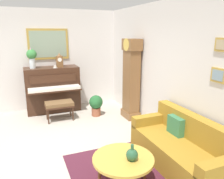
# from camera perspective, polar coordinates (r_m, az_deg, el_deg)

# --- Properties ---
(ground_plane) EXTENTS (6.40, 6.00, 0.10)m
(ground_plane) POSITION_cam_1_polar(r_m,az_deg,el_deg) (4.60, -15.07, -15.09)
(ground_plane) COLOR #B2A899
(wall_left) EXTENTS (0.13, 4.90, 2.80)m
(wall_left) POSITION_cam_1_polar(r_m,az_deg,el_deg) (6.66, -18.79, 7.08)
(wall_left) COLOR silver
(wall_left) RESTS_ON ground_plane
(wall_back) EXTENTS (5.30, 0.13, 2.80)m
(wall_back) POSITION_cam_1_polar(r_m,az_deg,el_deg) (4.93, 12.56, 5.04)
(wall_back) COLOR silver
(wall_back) RESTS_ON ground_plane
(piano) EXTENTS (0.87, 1.44, 1.24)m
(piano) POSITION_cam_1_polar(r_m,az_deg,el_deg) (6.47, -14.85, 0.10)
(piano) COLOR #3D2316
(piano) RESTS_ON ground_plane
(piano_bench) EXTENTS (0.42, 0.70, 0.48)m
(piano_bench) POSITION_cam_1_polar(r_m,az_deg,el_deg) (5.78, -13.27, -3.80)
(piano_bench) COLOR #3D2316
(piano_bench) RESTS_ON ground_plane
(grandfather_clock) EXTENTS (0.52, 0.34, 2.03)m
(grandfather_clock) POSITION_cam_1_polar(r_m,az_deg,el_deg) (5.69, 4.91, 2.08)
(grandfather_clock) COLOR brown
(grandfather_clock) RESTS_ON ground_plane
(couch) EXTENTS (1.90, 0.80, 0.84)m
(couch) POSITION_cam_1_polar(r_m,az_deg,el_deg) (4.01, 17.32, -14.03)
(couch) COLOR olive
(couch) RESTS_ON ground_plane
(coffee_table) EXTENTS (0.88, 0.88, 0.45)m
(coffee_table) POSITION_cam_1_polar(r_m,az_deg,el_deg) (3.34, 2.86, -17.39)
(coffee_table) COLOR gold
(coffee_table) RESTS_ON ground_plane
(mantel_clock) EXTENTS (0.13, 0.18, 0.38)m
(mantel_clock) POSITION_cam_1_polar(r_m,az_deg,el_deg) (6.35, -13.24, 7.18)
(mantel_clock) COLOR brown
(mantel_clock) RESTS_ON piano
(flower_vase) EXTENTS (0.26, 0.26, 0.58)m
(flower_vase) POSITION_cam_1_polar(r_m,az_deg,el_deg) (6.27, -19.77, 7.94)
(flower_vase) COLOR silver
(flower_vase) RESTS_ON piano
(teacup) EXTENTS (0.12, 0.12, 0.06)m
(teacup) POSITION_cam_1_polar(r_m,az_deg,el_deg) (6.22, -14.29, 5.59)
(teacup) COLOR white
(teacup) RESTS_ON piano
(green_jug) EXTENTS (0.17, 0.17, 0.24)m
(green_jug) POSITION_cam_1_polar(r_m,az_deg,el_deg) (3.22, 5.12, -16.20)
(green_jug) COLOR #234C33
(green_jug) RESTS_ON coffee_table
(potted_plant) EXTENTS (0.36, 0.36, 0.56)m
(potted_plant) POSITION_cam_1_polar(r_m,az_deg,el_deg) (5.96, -4.10, -3.72)
(potted_plant) COLOR #935138
(potted_plant) RESTS_ON ground_plane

